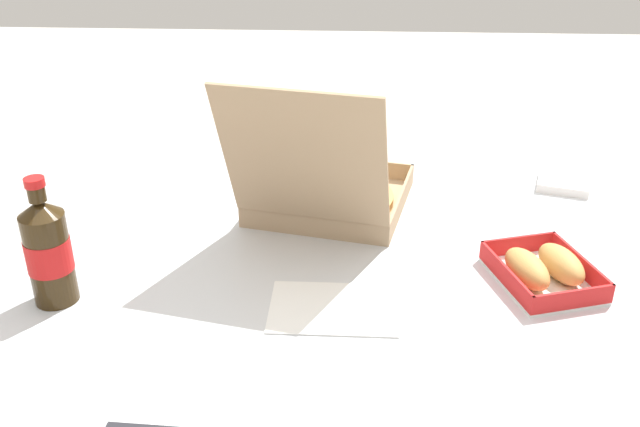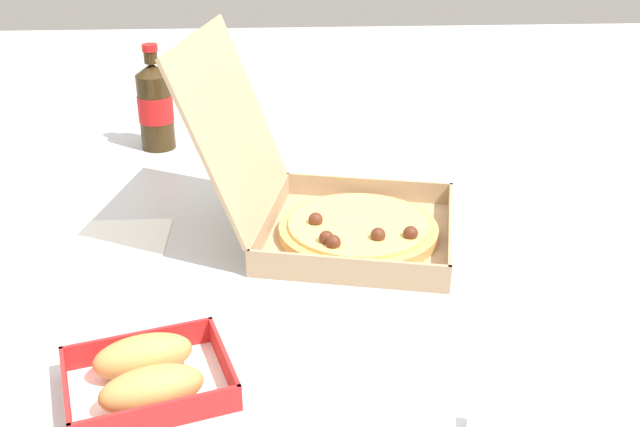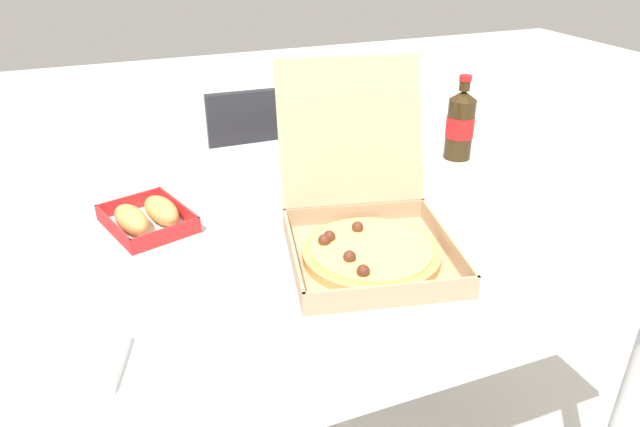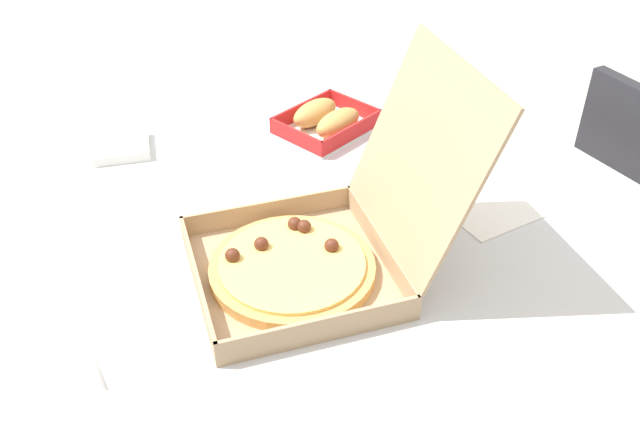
{
  "view_description": "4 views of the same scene",
  "coord_description": "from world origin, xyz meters",
  "views": [
    {
      "loc": [
        -0.0,
        1.17,
        1.38
      ],
      "look_at": [
        0.06,
        -0.12,
        0.72
      ],
      "focal_mm": 39.74,
      "sensor_mm": 36.0,
      "label": 1
    },
    {
      "loc": [
        -1.07,
        -0.06,
        1.3
      ],
      "look_at": [
        0.01,
        -0.12,
        0.78
      ],
      "focal_mm": 42.74,
      "sensor_mm": 36.0,
      "label": 2
    },
    {
      "loc": [
        -0.39,
        -1.02,
        1.3
      ],
      "look_at": [
        -0.02,
        -0.09,
        0.77
      ],
      "focal_mm": 32.36,
      "sensor_mm": 36.0,
      "label": 3
    },
    {
      "loc": [
        0.79,
        -0.57,
        1.44
      ],
      "look_at": [
        -0.01,
        -0.11,
        0.77
      ],
      "focal_mm": 38.97,
      "sensor_mm": 36.0,
      "label": 4
    }
  ],
  "objects": [
    {
      "name": "pizza_box_open",
      "position": [
        0.05,
        -0.15,
        0.76
      ],
      "size": [
        0.39,
        0.47,
        0.33
      ],
      "color": "tan",
      "rests_on": "dining_table"
    },
    {
      "name": "bread_side_box",
      "position": [
        -0.33,
        0.1,
        0.74
      ],
      "size": [
        0.2,
        0.23,
        0.06
      ],
      "color": "white",
      "rests_on": "dining_table"
    },
    {
      "name": "paper_menu",
      "position": [
        0.03,
        0.2,
        0.71
      ],
      "size": [
        0.21,
        0.15,
        0.0
      ],
      "primitive_type": "cube",
      "rotation": [
        0.0,
        0.0,
        -0.0
      ],
      "color": "white",
      "rests_on": "dining_table"
    },
    {
      "name": "cola_bottle",
      "position": [
        0.49,
        0.2,
        0.81
      ],
      "size": [
        0.07,
        0.07,
        0.22
      ],
      "color": "#33230F",
      "rests_on": "dining_table"
    },
    {
      "name": "napkin_pile",
      "position": [
        -0.47,
        -0.31,
        0.72
      ],
      "size": [
        0.14,
        0.14,
        0.02
      ],
      "primitive_type": "cube",
      "rotation": [
        0.0,
        0.0,
        -0.29
      ],
      "color": "white",
      "rests_on": "dining_table"
    },
    {
      "name": "dining_table",
      "position": [
        0.0,
        0.0,
        0.64
      ],
      "size": [
        1.23,
        1.01,
        0.71
      ],
      "color": "silver",
      "rests_on": "ground_plane"
    },
    {
      "name": "chair",
      "position": [
        0.09,
        0.74,
        0.48
      ],
      "size": [
        0.42,
        0.42,
        0.83
      ],
      "color": "#232328",
      "rests_on": "ground_plane"
    }
  ]
}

